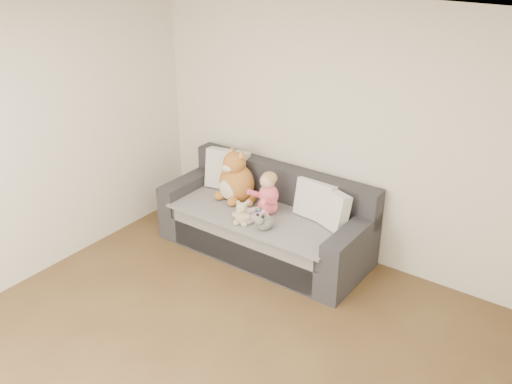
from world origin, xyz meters
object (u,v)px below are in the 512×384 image
sofa (267,223)px  toddler (265,197)px  sippy_cup (259,212)px  teddy_bear (242,215)px  plush_cat (236,180)px

sofa → toddler: 0.37m
sofa → toddler: size_ratio=4.67×
sippy_cup → sofa: bearing=99.2°
teddy_bear → toddler: bearing=63.4°
plush_cat → sippy_cup: size_ratio=5.33×
sippy_cup → plush_cat: bearing=155.2°
plush_cat → sofa: bearing=6.7°
toddler → sippy_cup: size_ratio=4.15×
toddler → sofa: bearing=136.3°
toddler → teddy_bear: (-0.07, -0.30, -0.09)m
toddler → sippy_cup: 0.17m
teddy_bear → sippy_cup: (0.06, 0.21, -0.04)m
plush_cat → sippy_cup: 0.52m
sofa → plush_cat: plush_cat is taller
sofa → sippy_cup: size_ratio=19.39×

